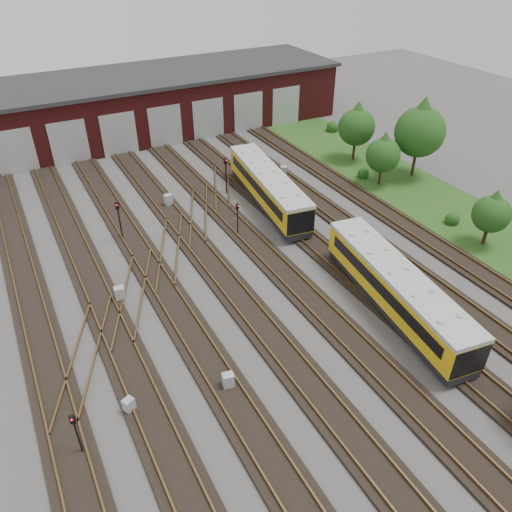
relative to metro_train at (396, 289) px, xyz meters
name	(u,v)px	position (x,y,z in m)	size (l,w,h in m)	color
ground	(322,353)	(-6.00, -0.95, -1.74)	(120.00, 120.00, 0.00)	#464341
track_network	(314,346)	(-6.17, -0.37, -1.63)	(30.40, 70.00, 0.33)	black
maintenance_shed	(121,106)	(-6.01, 39.02, 1.47)	(51.00, 12.50, 6.35)	#531514
grass_verge	(438,205)	(13.00, 9.05, -1.71)	(8.00, 55.00, 0.05)	#264D19
metro_train	(396,289)	(0.00, 0.00, 0.00)	(4.18, 45.47, 2.74)	black
signal_mast_0	(76,430)	(-19.46, -1.07, -0.01)	(0.28, 0.27, 2.67)	black
signal_mast_1	(119,216)	(-12.63, 16.47, 0.34)	(0.32, 0.31, 3.21)	black
signal_mast_2	(226,171)	(-2.14, 19.81, 0.42)	(0.31, 0.29, 3.36)	black
signal_mast_3	(237,215)	(-4.47, 12.87, 0.00)	(0.25, 0.25, 2.70)	black
relay_cabinet_0	(129,406)	(-16.85, 0.23, -1.30)	(0.53, 0.44, 0.88)	#A6A8AB
relay_cabinet_1	(120,294)	(-14.83, 9.14, -1.20)	(0.64, 0.53, 1.06)	#A6A8AB
relay_cabinet_2	(228,381)	(-11.83, -0.73, -1.25)	(0.58, 0.49, 0.97)	#A6A8AB
relay_cabinet_3	(168,200)	(-7.60, 19.94, -1.20)	(0.64, 0.54, 1.07)	#A6A8AB
relay_cabinet_4	(283,171)	(4.25, 20.51, -1.25)	(0.59, 0.49, 0.98)	#A6A8AB
tree_0	(357,123)	(12.60, 20.48, 2.16)	(3.66, 3.66, 6.06)	black
tree_1	(384,151)	(11.11, 14.62, 1.56)	(3.09, 3.09, 5.13)	black
tree_2	(421,126)	(15.23, 14.67, 3.18)	(4.61, 4.61, 7.65)	black
tree_3	(493,210)	(11.35, 2.76, 1.23)	(2.78, 2.78, 4.61)	black
bush_0	(453,218)	(11.61, 6.15, -1.17)	(1.14, 1.14, 1.14)	#184614
bush_1	(363,172)	(10.78, 16.55, -1.19)	(1.08, 1.08, 1.08)	#184614
bush_2	(333,125)	(15.60, 28.31, -1.04)	(1.39, 1.39, 1.39)	#184614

